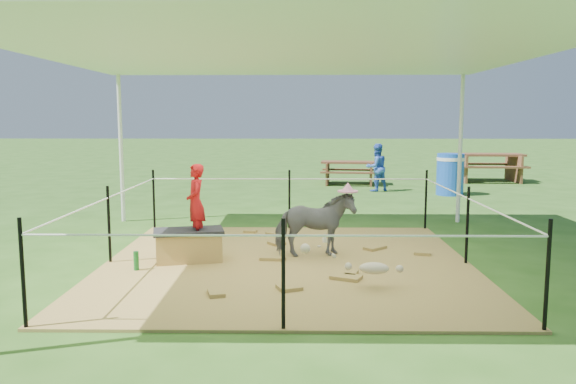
{
  "coord_description": "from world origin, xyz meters",
  "views": [
    {
      "loc": [
        0.11,
        -6.92,
        1.84
      ],
      "look_at": [
        0.0,
        0.6,
        0.85
      ],
      "focal_mm": 35.0,
      "sensor_mm": 36.0,
      "label": 1
    }
  ],
  "objects_px": {
    "foal": "(374,266)",
    "trash_barrel": "(450,174)",
    "picnic_table_far": "(487,167)",
    "distant_person": "(377,168)",
    "green_bottle": "(136,261)",
    "straw_bale": "(189,247)",
    "pony": "(315,224)",
    "woman": "(196,195)",
    "picnic_table_near": "(349,173)"
  },
  "relations": [
    {
      "from": "green_bottle",
      "to": "picnic_table_near",
      "type": "xyz_separation_m",
      "value": [
        3.41,
        9.17,
        0.18
      ]
    },
    {
      "from": "picnic_table_near",
      "to": "pony",
      "type": "bearing_deg",
      "value": -91.95
    },
    {
      "from": "woman",
      "to": "straw_bale",
      "type": "bearing_deg",
      "value": -103.4
    },
    {
      "from": "green_bottle",
      "to": "picnic_table_far",
      "type": "xyz_separation_m",
      "value": [
        7.54,
        9.97,
        0.27
      ]
    },
    {
      "from": "woman",
      "to": "picnic_table_far",
      "type": "relative_size",
      "value": 0.5
    },
    {
      "from": "picnic_table_near",
      "to": "picnic_table_far",
      "type": "bearing_deg",
      "value": 17.34
    },
    {
      "from": "green_bottle",
      "to": "distant_person",
      "type": "height_order",
      "value": "distant_person"
    },
    {
      "from": "green_bottle",
      "to": "picnic_table_near",
      "type": "distance_m",
      "value": 9.79
    },
    {
      "from": "trash_barrel",
      "to": "picnic_table_near",
      "type": "height_order",
      "value": "trash_barrel"
    },
    {
      "from": "pony",
      "to": "picnic_table_far",
      "type": "bearing_deg",
      "value": -40.06
    },
    {
      "from": "woman",
      "to": "pony",
      "type": "distance_m",
      "value": 1.59
    },
    {
      "from": "picnic_table_far",
      "to": "foal",
      "type": "bearing_deg",
      "value": -111.98
    },
    {
      "from": "straw_bale",
      "to": "picnic_table_far",
      "type": "bearing_deg",
      "value": 53.7
    },
    {
      "from": "pony",
      "to": "picnic_table_near",
      "type": "bearing_deg",
      "value": -18.34
    },
    {
      "from": "pony",
      "to": "distant_person",
      "type": "xyz_separation_m",
      "value": [
        1.8,
        6.97,
        0.15
      ]
    },
    {
      "from": "picnic_table_far",
      "to": "distant_person",
      "type": "relative_size",
      "value": 1.63
    },
    {
      "from": "pony",
      "to": "green_bottle",
      "type": "bearing_deg",
      "value": 97.89
    },
    {
      "from": "picnic_table_near",
      "to": "trash_barrel",
      "type": "bearing_deg",
      "value": -37.85
    },
    {
      "from": "straw_bale",
      "to": "distant_person",
      "type": "bearing_deg",
      "value": 64.7
    },
    {
      "from": "picnic_table_far",
      "to": "pony",
      "type": "bearing_deg",
      "value": -117.89
    },
    {
      "from": "straw_bale",
      "to": "pony",
      "type": "height_order",
      "value": "pony"
    },
    {
      "from": "foal",
      "to": "distant_person",
      "type": "height_order",
      "value": "distant_person"
    },
    {
      "from": "woman",
      "to": "picnic_table_near",
      "type": "xyz_separation_m",
      "value": [
        2.76,
        8.72,
        -0.56
      ]
    },
    {
      "from": "woman",
      "to": "green_bottle",
      "type": "height_order",
      "value": "woman"
    },
    {
      "from": "picnic_table_far",
      "to": "picnic_table_near",
      "type": "bearing_deg",
      "value": -166.87
    },
    {
      "from": "green_bottle",
      "to": "trash_barrel",
      "type": "bearing_deg",
      "value": 51.11
    },
    {
      "from": "woman",
      "to": "picnic_table_far",
      "type": "distance_m",
      "value": 11.76
    },
    {
      "from": "foal",
      "to": "woman",
      "type": "bearing_deg",
      "value": 156.33
    },
    {
      "from": "green_bottle",
      "to": "distant_person",
      "type": "distance_m",
      "value": 8.64
    },
    {
      "from": "green_bottle",
      "to": "foal",
      "type": "xyz_separation_m",
      "value": [
        2.75,
        -0.68,
        0.13
      ]
    },
    {
      "from": "picnic_table_far",
      "to": "distant_person",
      "type": "bearing_deg",
      "value": -145.05
    },
    {
      "from": "picnic_table_near",
      "to": "picnic_table_far",
      "type": "height_order",
      "value": "picnic_table_far"
    },
    {
      "from": "pony",
      "to": "distant_person",
      "type": "bearing_deg",
      "value": -24.41
    },
    {
      "from": "distant_person",
      "to": "trash_barrel",
      "type": "bearing_deg",
      "value": 134.59
    },
    {
      "from": "straw_bale",
      "to": "pony",
      "type": "distance_m",
      "value": 1.65
    },
    {
      "from": "foal",
      "to": "picnic_table_far",
      "type": "bearing_deg",
      "value": 70.43
    },
    {
      "from": "straw_bale",
      "to": "pony",
      "type": "xyz_separation_m",
      "value": [
        1.61,
        0.25,
        0.25
      ]
    },
    {
      "from": "picnic_table_far",
      "to": "distant_person",
      "type": "distance_m",
      "value": 4.26
    },
    {
      "from": "picnic_table_near",
      "to": "picnic_table_far",
      "type": "xyz_separation_m",
      "value": [
        4.13,
        0.8,
        0.09
      ]
    },
    {
      "from": "woman",
      "to": "foal",
      "type": "relative_size",
      "value": 1.1
    },
    {
      "from": "green_bottle",
      "to": "pony",
      "type": "distance_m",
      "value": 2.29
    },
    {
      "from": "foal",
      "to": "trash_barrel",
      "type": "bearing_deg",
      "value": 74.01
    },
    {
      "from": "trash_barrel",
      "to": "distant_person",
      "type": "relative_size",
      "value": 0.83
    },
    {
      "from": "woman",
      "to": "foal",
      "type": "distance_m",
      "value": 2.47
    },
    {
      "from": "trash_barrel",
      "to": "distant_person",
      "type": "bearing_deg",
      "value": 158.29
    },
    {
      "from": "picnic_table_far",
      "to": "green_bottle",
      "type": "bearing_deg",
      "value": -124.89
    },
    {
      "from": "straw_bale",
      "to": "woman",
      "type": "distance_m",
      "value": 0.68
    },
    {
      "from": "straw_bale",
      "to": "picnic_table_near",
      "type": "distance_m",
      "value": 9.18
    },
    {
      "from": "green_bottle",
      "to": "straw_bale",
      "type": "bearing_deg",
      "value": 39.29
    },
    {
      "from": "foal",
      "to": "trash_barrel",
      "type": "distance_m",
      "value": 8.21
    }
  ]
}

